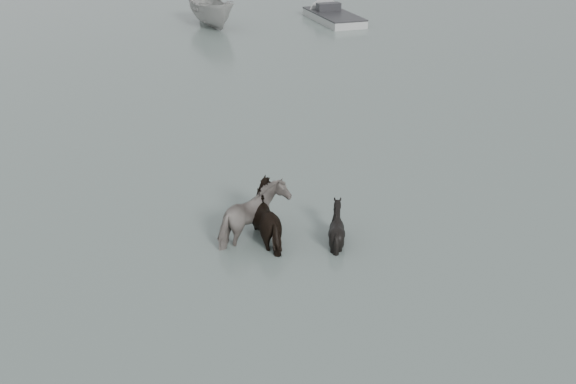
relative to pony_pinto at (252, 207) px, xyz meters
The scene contains 6 objects.
ground 2.43m from the pony_pinto, 84.77° to the right, with size 140.00×140.00×0.00m, color #586960.
pony_pinto is the anchor object (origin of this frame).
pony_dark 0.44m from the pony_pinto, 20.49° to the right, with size 1.40×1.20×1.41m, color black.
pony_black 1.65m from the pony_pinto, 34.60° to the right, with size 0.89×1.00×1.11m, color black.
boat_small 20.64m from the pony_pinto, 66.77° to the left, with size 1.48×3.92×1.52m, color #A1A19D.
skiff_port 21.83m from the pony_pinto, 51.56° to the left, with size 5.75×1.60×0.75m, color #A7AAA7, non-canonical shape.
Camera 1 is at (-6.12, -8.87, 6.74)m, focal length 45.00 mm.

